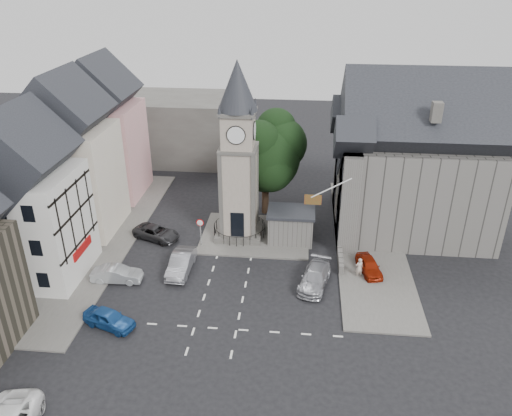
# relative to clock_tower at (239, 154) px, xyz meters

# --- Properties ---
(ground) EXTENTS (120.00, 120.00, 0.00)m
(ground) POSITION_rel_clock_tower_xyz_m (0.00, -7.99, -8.12)
(ground) COLOR black
(ground) RESTS_ON ground
(pavement_west) EXTENTS (6.00, 30.00, 0.14)m
(pavement_west) POSITION_rel_clock_tower_xyz_m (-12.50, -1.99, -8.05)
(pavement_west) COLOR #595651
(pavement_west) RESTS_ON ground
(pavement_east) EXTENTS (6.00, 26.00, 0.14)m
(pavement_east) POSITION_rel_clock_tower_xyz_m (12.00, 0.01, -8.05)
(pavement_east) COLOR #595651
(pavement_east) RESTS_ON ground
(central_island) EXTENTS (10.00, 8.00, 0.16)m
(central_island) POSITION_rel_clock_tower_xyz_m (1.50, 0.01, -8.04)
(central_island) COLOR #595651
(central_island) RESTS_ON ground
(road_markings) EXTENTS (20.00, 8.00, 0.01)m
(road_markings) POSITION_rel_clock_tower_xyz_m (0.00, -13.49, -8.12)
(road_markings) COLOR silver
(road_markings) RESTS_ON ground
(clock_tower) EXTENTS (4.86, 4.86, 16.25)m
(clock_tower) POSITION_rel_clock_tower_xyz_m (0.00, 0.00, 0.00)
(clock_tower) COLOR #4C4944
(clock_tower) RESTS_ON ground
(stone_shelter) EXTENTS (4.30, 3.30, 3.08)m
(stone_shelter) POSITION_rel_clock_tower_xyz_m (4.80, -0.49, -6.57)
(stone_shelter) COLOR #63605B
(stone_shelter) RESTS_ON ground
(town_tree) EXTENTS (7.20, 7.20, 10.80)m
(town_tree) POSITION_rel_clock_tower_xyz_m (2.00, 5.01, -1.15)
(town_tree) COLOR black
(town_tree) RESTS_ON ground
(warning_sign_post) EXTENTS (0.70, 0.19, 2.85)m
(warning_sign_post) POSITION_rel_clock_tower_xyz_m (-3.20, -2.56, -6.09)
(warning_sign_post) COLOR black
(warning_sign_post) RESTS_ON ground
(terrace_pink) EXTENTS (8.10, 7.60, 12.80)m
(terrace_pink) POSITION_rel_clock_tower_xyz_m (-15.50, 8.01, -1.54)
(terrace_pink) COLOR pink
(terrace_pink) RESTS_ON ground
(terrace_cream) EXTENTS (8.10, 7.60, 12.80)m
(terrace_cream) POSITION_rel_clock_tower_xyz_m (-15.50, 0.01, -1.54)
(terrace_cream) COLOR beige
(terrace_cream) RESTS_ON ground
(terrace_tudor) EXTENTS (8.10, 7.60, 12.00)m
(terrace_tudor) POSITION_rel_clock_tower_xyz_m (-15.50, -7.99, -1.93)
(terrace_tudor) COLOR silver
(terrace_tudor) RESTS_ON ground
(backdrop_west) EXTENTS (20.00, 10.00, 8.00)m
(backdrop_west) POSITION_rel_clock_tower_xyz_m (-12.00, 20.01, -4.12)
(backdrop_west) COLOR #4C4944
(backdrop_west) RESTS_ON ground
(east_building) EXTENTS (14.40, 11.40, 12.60)m
(east_building) POSITION_rel_clock_tower_xyz_m (15.59, 3.01, -1.86)
(east_building) COLOR #63605B
(east_building) RESTS_ON ground
(east_boundary_wall) EXTENTS (0.40, 16.00, 0.90)m
(east_boundary_wall) POSITION_rel_clock_tower_xyz_m (9.20, 2.01, -7.67)
(east_boundary_wall) COLOR #63605B
(east_boundary_wall) RESTS_ON ground
(flagpole) EXTENTS (3.68, 0.10, 2.74)m
(flagpole) POSITION_rel_clock_tower_xyz_m (8.00, -3.99, -1.12)
(flagpole) COLOR white
(flagpole) RESTS_ON ground
(car_west_blue) EXTENTS (4.18, 2.76, 1.32)m
(car_west_blue) POSITION_rel_clock_tower_xyz_m (-7.50, -13.99, -7.46)
(car_west_blue) COLOR navy
(car_west_blue) RESTS_ON ground
(car_west_silver) EXTENTS (4.13, 1.66, 1.33)m
(car_west_silver) POSITION_rel_clock_tower_xyz_m (-8.89, -8.55, -7.45)
(car_west_silver) COLOR #AFB4B8
(car_west_silver) RESTS_ON ground
(car_west_grey) EXTENTS (4.92, 3.54, 1.25)m
(car_west_grey) POSITION_rel_clock_tower_xyz_m (-7.64, -1.48, -7.50)
(car_west_grey) COLOR #2B2A2D
(car_west_grey) RESTS_ON ground
(car_island_silver) EXTENTS (1.75, 4.74, 1.55)m
(car_island_silver) POSITION_rel_clock_tower_xyz_m (-4.06, -6.58, -7.34)
(car_island_silver) COLOR gray
(car_island_silver) RESTS_ON ground
(car_island_east) EXTENTS (3.06, 5.25, 1.43)m
(car_island_east) POSITION_rel_clock_tower_xyz_m (7.00, -7.49, -7.41)
(car_island_east) COLOR #9C9DA4
(car_island_east) RESTS_ON ground
(car_east_red) EXTENTS (2.30, 3.94, 1.26)m
(car_east_red) POSITION_rel_clock_tower_xyz_m (11.50, -5.19, -7.49)
(car_east_red) COLOR maroon
(car_east_red) RESTS_ON ground
(pedestrian) EXTENTS (0.76, 0.62, 1.78)m
(pedestrian) POSITION_rel_clock_tower_xyz_m (10.59, -5.99, -7.23)
(pedestrian) COLOR beige
(pedestrian) RESTS_ON ground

